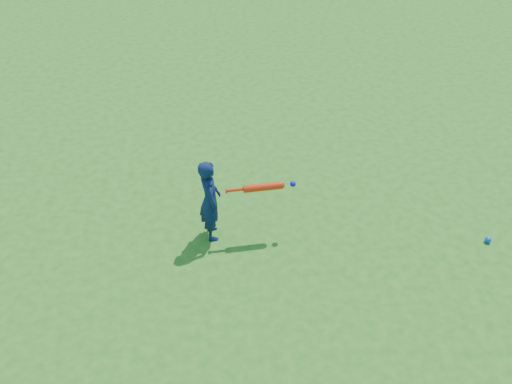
% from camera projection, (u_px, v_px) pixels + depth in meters
% --- Properties ---
extents(ground, '(80.00, 80.00, 0.00)m').
position_uv_depth(ground, '(261.00, 216.00, 6.64)').
color(ground, '#226317').
rests_on(ground, ground).
extents(child, '(0.28, 0.39, 0.98)m').
position_uv_depth(child, '(210.00, 200.00, 6.09)').
color(child, '#0D1A3E').
rests_on(child, ground).
extents(ground_ball_blue, '(0.07, 0.07, 0.07)m').
position_uv_depth(ground_ball_blue, '(488.00, 240.00, 6.27)').
color(ground_ball_blue, blue).
rests_on(ground_ball_blue, ground).
extents(bat_swing, '(0.76, 0.13, 0.09)m').
position_uv_depth(bat_swing, '(265.00, 187.00, 6.05)').
color(bat_swing, red).
rests_on(bat_swing, ground).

